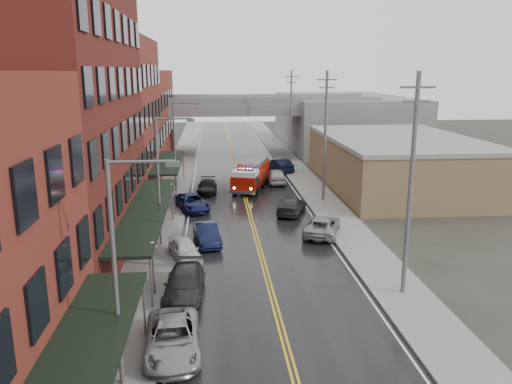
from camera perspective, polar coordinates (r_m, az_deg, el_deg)
road at (r=41.47m, az=-0.58°, el=-3.08°), size 11.00×160.00×0.02m
sidewalk_left at (r=41.54m, az=-10.68°, el=-3.21°), size 3.00×160.00×0.15m
sidewalk_right at (r=42.63m, az=9.26°, el=-2.71°), size 3.00×160.00×0.15m
curb_left at (r=41.41m, az=-8.41°, el=-3.17°), size 0.30×160.00×0.15m
curb_right at (r=42.25m, az=7.09°, el=-2.78°), size 0.30×160.00×0.15m
brick_building_b at (r=34.25m, az=-22.59°, el=7.65°), size 9.00×20.00×18.00m
brick_building_c at (r=51.29m, az=-16.71°, el=8.13°), size 9.00×15.00×15.00m
brick_building_far at (r=68.59m, az=-13.77°, el=8.34°), size 9.00×20.00×12.00m
tan_building at (r=53.97m, az=15.75°, el=3.08°), size 14.00×22.00×5.00m
right_far_block at (r=82.71m, az=9.81°, el=8.00°), size 18.00×30.00×8.00m
awning_0 at (r=16.88m, az=-20.47°, el=-19.61°), size 2.60×16.00×3.09m
awning_1 at (r=34.08m, az=-12.30°, el=-1.95°), size 2.60×18.00×3.09m
awning_2 at (r=51.06m, az=-9.95°, el=3.36°), size 2.60×13.00×3.09m
globe_lamp_1 at (r=27.55m, az=-11.70°, el=-7.20°), size 0.44×0.44×3.12m
globe_lamp_2 at (r=40.87m, az=-9.56°, el=-0.18°), size 0.44×0.44×3.12m
street_lamp_0 at (r=19.16m, az=-15.20°, el=-7.68°), size 2.64×0.22×9.00m
street_lamp_1 at (r=34.43m, az=-10.73°, el=2.05°), size 2.64×0.22×9.00m
street_lamp_2 at (r=50.15m, az=-9.03°, el=5.75°), size 2.64×0.22×9.00m
utility_pole_0 at (r=27.25m, az=17.28°, el=1.00°), size 1.80×0.24×12.00m
utility_pole_1 at (r=46.10m, az=7.92°, el=6.50°), size 1.80×0.24×12.00m
utility_pole_2 at (r=65.63m, az=4.00°, el=8.73°), size 1.80×0.24×12.00m
overpass at (r=71.89m, az=-2.64°, el=8.93°), size 40.00×10.00×7.50m
fire_truck at (r=51.65m, az=-0.57°, el=2.05°), size 4.81×8.15×2.84m
parked_car_left_2 at (r=22.86m, az=-9.52°, el=-16.17°), size 2.63×5.16×1.40m
parked_car_left_3 at (r=27.72m, az=-8.20°, el=-10.43°), size 2.31×5.16×1.47m
parked_car_left_4 at (r=32.85m, az=-8.13°, el=-6.60°), size 2.67×4.28×1.36m
parked_car_left_5 at (r=35.67m, az=-5.64°, el=-4.81°), size 2.17×4.51×1.42m
parked_car_left_6 at (r=44.28m, az=-7.37°, el=-1.18°), size 3.71×5.47×1.39m
parked_car_left_7 at (r=50.05m, az=-5.63°, el=0.58°), size 2.11×4.69×1.33m
parked_car_right_0 at (r=37.75m, az=7.57°, el=-3.81°), size 3.91×5.59×1.42m
parked_car_right_1 at (r=42.97m, az=4.07°, el=-1.56°), size 3.46×5.19×1.40m
parked_car_right_2 at (r=54.34m, az=2.29°, el=1.83°), size 1.97×4.71×1.59m
parked_car_right_3 at (r=60.64m, az=2.68°, el=3.09°), size 3.12×5.22×1.62m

